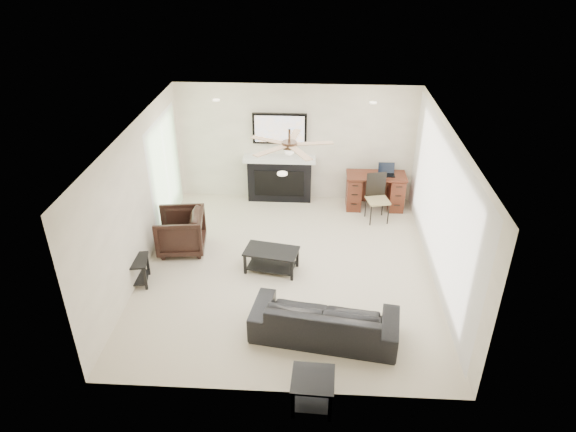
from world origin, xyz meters
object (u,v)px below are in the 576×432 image
object	(u,v)px
fireplace_unit	(279,159)
desk	(375,191)
armchair	(181,232)
sofa	(325,319)
coffee_table	(272,260)

from	to	relation	value
fireplace_unit	desk	world-z (taller)	fireplace_unit
fireplace_unit	armchair	bearing A→B (deg)	-128.15
fireplace_unit	desk	bearing A→B (deg)	-6.89
armchair	fireplace_unit	world-z (taller)	fireplace_unit
sofa	armchair	size ratio (longest dim) A/B	2.47
sofa	armchair	xyz separation A→B (m)	(-2.60, 2.15, 0.08)
desk	fireplace_unit	bearing A→B (deg)	173.11
coffee_table	fireplace_unit	bearing A→B (deg)	101.54
armchair	desk	distance (m)	4.11
sofa	fireplace_unit	bearing A→B (deg)	-68.84
armchair	desk	world-z (taller)	armchair
sofa	fireplace_unit	size ratio (longest dim) A/B	1.09
coffee_table	desk	xyz separation A→B (m)	(1.97, 2.41, 0.18)
sofa	desk	bearing A→B (deg)	-96.34
fireplace_unit	desk	distance (m)	2.11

